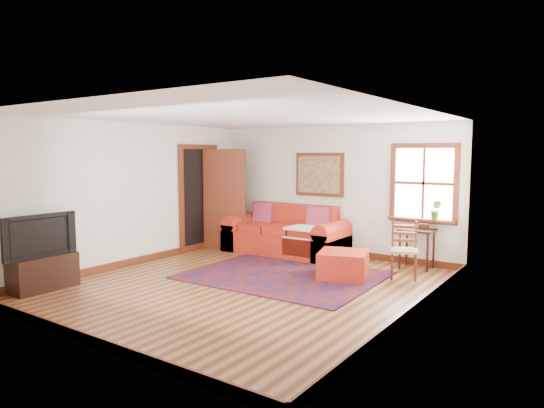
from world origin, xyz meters
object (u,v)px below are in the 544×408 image
Objects in this scene: ladder_back_chair at (404,248)px; side_table at (417,236)px; red_leather_sofa at (286,237)px; media_cabinet at (43,272)px; red_ottoman at (343,265)px.

side_table is at bearing 92.11° from ladder_back_chair.
side_table is 0.77× the size of ladder_back_chair.
red_leather_sofa reaches higher than side_table.
ladder_back_chair is at bearing -11.31° from red_leather_sofa.
media_cabinet is at bearing -109.87° from red_leather_sofa.
red_leather_sofa is 2.61m from ladder_back_chair.
red_leather_sofa is at bearing 130.35° from red_ottoman.
red_ottoman is 1.53m from side_table.
red_leather_sofa is at bearing -175.42° from side_table.
ladder_back_chair reaches higher than red_ottoman.
ladder_back_chair is at bearing 41.89° from media_cabinet.
red_ottoman is at bearing 43.15° from media_cabinet.
ladder_back_chair is (0.03, -0.71, -0.08)m from side_table.
side_table reaches higher than red_ottoman.
side_table is 5.93m from media_cabinet.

